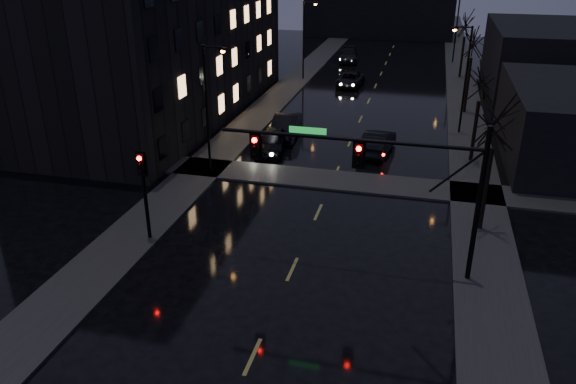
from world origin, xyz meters
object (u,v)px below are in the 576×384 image
Objects in this scene: oncoming_car_b at (285,127)px; lead_car at (378,142)px; oncoming_car_a at (272,141)px; oncoming_car_c at (350,80)px; oncoming_car_d at (348,55)px.

oncoming_car_b is 1.06× the size of lead_car.
oncoming_car_a reaches higher than oncoming_car_c.
oncoming_car_b is at bearing -6.61° from lead_car.
lead_car reaches higher than oncoming_car_c.
oncoming_car_b reaches higher than oncoming_car_a.
oncoming_car_b is at bearing 81.14° from oncoming_car_a.
oncoming_car_c is (2.50, 20.60, -0.11)m from oncoming_car_a.
oncoming_car_d is (-2.06, 12.73, 0.10)m from oncoming_car_c.
lead_car is at bearing -73.08° from oncoming_car_c.
oncoming_car_a is 0.92× the size of oncoming_car_b.
oncoming_car_b reaches higher than oncoming_car_d.
oncoming_car_c is 12.90m from oncoming_car_d.
lead_car is at bearing -85.20° from oncoming_car_d.
oncoming_car_d is 32.44m from lead_car.
oncoming_car_c is 0.91× the size of oncoming_car_d.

